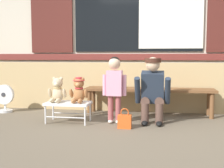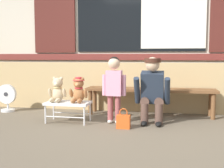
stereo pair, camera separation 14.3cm
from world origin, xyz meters
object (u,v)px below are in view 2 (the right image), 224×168
child_standing (114,82)px  teddy_bear_plain (58,90)px  handbag_on_ground (123,121)px  wooden_bench_long (150,93)px  small_display_bench (68,104)px  teddy_bear_with_hat (78,90)px  floor_fan (7,98)px  adult_crouching (153,90)px

child_standing → teddy_bear_plain: bearing=-174.5°
child_standing → handbag_on_ground: bearing=-57.1°
wooden_bench_long → small_display_bench: wooden_bench_long is taller
handbag_on_ground → teddy_bear_plain: bearing=168.6°
small_display_bench → child_standing: size_ratio=0.67×
wooden_bench_long → teddy_bear_with_hat: 1.23m
wooden_bench_long → child_standing: size_ratio=2.19×
wooden_bench_long → teddy_bear_with_hat: size_ratio=5.78×
wooden_bench_long → floor_fan: floor_fan is taller
teddy_bear_with_hat → child_standing: child_standing is taller
small_display_bench → teddy_bear_plain: size_ratio=1.76×
floor_fan → teddy_bear_with_hat: bearing=-20.7°
teddy_bear_plain → wooden_bench_long: bearing=30.0°
handbag_on_ground → floor_fan: 2.31m
child_standing → handbag_on_ground: child_standing is taller
small_display_bench → adult_crouching: 1.25m
child_standing → handbag_on_ground: 0.60m
wooden_bench_long → small_display_bench: (-1.13, -0.75, -0.11)m
handbag_on_ground → wooden_bench_long: bearing=73.4°
teddy_bear_with_hat → handbag_on_ground: bearing=-16.5°
child_standing → adult_crouching: bearing=9.6°
adult_crouching → teddy_bear_plain: bearing=-172.9°
child_standing → wooden_bench_long: bearing=55.0°
wooden_bench_long → small_display_bench: size_ratio=3.28×
adult_crouching → floor_fan: bearing=171.3°
wooden_bench_long → teddy_bear_plain: size_ratio=5.78×
teddy_bear_plain → handbag_on_ground: size_ratio=1.34×
adult_crouching → small_display_bench: bearing=-171.9°
teddy_bear_plain → adult_crouching: adult_crouching is taller
wooden_bench_long → handbag_on_ground: 1.03m
teddy_bear_with_hat → adult_crouching: size_ratio=0.38×
small_display_bench → adult_crouching: adult_crouching is taller
small_display_bench → handbag_on_ground: small_display_bench is taller
adult_crouching → teddy_bear_with_hat: bearing=-170.8°
teddy_bear_plain → handbag_on_ground: (1.01, -0.20, -0.37)m
wooden_bench_long → child_standing: child_standing is taller
handbag_on_ground → small_display_bench: bearing=166.6°
child_standing → handbag_on_ground: (0.18, -0.28, -0.50)m
small_display_bench → teddy_bear_with_hat: bearing=0.8°
teddy_bear_plain → adult_crouching: 1.39m
child_standing → handbag_on_ground: size_ratio=3.52×
teddy_bear_plain → child_standing: size_ratio=0.38×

